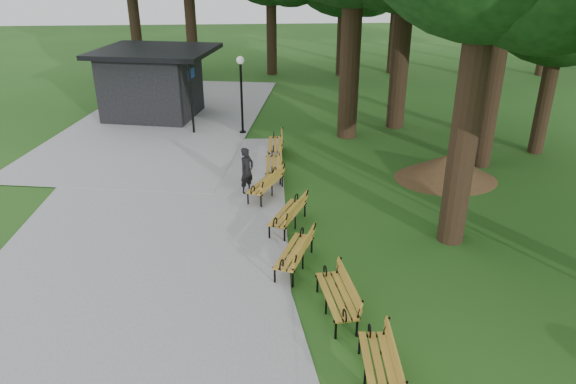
{
  "coord_description": "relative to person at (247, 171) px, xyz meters",
  "views": [
    {
      "loc": [
        -0.93,
        -10.25,
        7.13
      ],
      "look_at": [
        -0.01,
        3.08,
        1.1
      ],
      "focal_mm": 33.3,
      "sensor_mm": 36.0,
      "label": 1
    }
  ],
  "objects": [
    {
      "name": "bench_6",
      "position": [
        0.91,
        1.35,
        -0.33
      ],
      "size": [
        0.72,
        1.92,
        0.88
      ],
      "primitive_type": null,
      "rotation": [
        0.0,
        0.0,
        -1.61
      ],
      "color": "#B6862A",
      "rests_on": "ground"
    },
    {
      "name": "bench_4",
      "position": [
        1.14,
        -2.45,
        -0.33
      ],
      "size": [
        1.38,
        1.99,
        0.88
      ],
      "primitive_type": null,
      "rotation": [
        0.0,
        0.0,
        -2.01
      ],
      "color": "#B6862A",
      "rests_on": "ground"
    },
    {
      "name": "person",
      "position": [
        0.0,
        0.0,
        0.0
      ],
      "size": [
        0.64,
        0.67,
        1.54
      ],
      "primitive_type": "imported",
      "rotation": [
        0.0,
        0.0,
        0.87
      ],
      "color": "black",
      "rests_on": "ground"
    },
    {
      "name": "ground",
      "position": [
        1.15,
        -5.53,
        -0.77
      ],
      "size": [
        100.0,
        100.0,
        0.0
      ],
      "primitive_type": "plane",
      "color": "#1F4E16",
      "rests_on": "ground"
    },
    {
      "name": "lamp_post",
      "position": [
        -0.2,
        6.23,
        1.57
      ],
      "size": [
        0.32,
        0.32,
        3.27
      ],
      "color": "black",
      "rests_on": "ground"
    },
    {
      "name": "bench_1",
      "position": [
        2.32,
        -8.57,
        -0.33
      ],
      "size": [
        0.77,
        1.94,
        0.88
      ],
      "primitive_type": null,
      "rotation": [
        0.0,
        0.0,
        -1.64
      ],
      "color": "#B6862A",
      "rests_on": "ground"
    },
    {
      "name": "bench_7",
      "position": [
        1.06,
        3.45,
        -0.33
      ],
      "size": [
        0.74,
        1.93,
        0.88
      ],
      "primitive_type": null,
      "rotation": [
        0.0,
        0.0,
        -1.62
      ],
      "color": "#B6862A",
      "rests_on": "ground"
    },
    {
      "name": "dirt_mound",
      "position": [
        6.78,
        0.71,
        -0.33
      ],
      "size": [
        2.93,
        2.93,
        0.88
      ],
      "primitive_type": "cone",
      "color": "#47301C",
      "rests_on": "ground"
    },
    {
      "name": "path",
      "position": [
        -2.85,
        -2.53,
        -0.74
      ],
      "size": [
        12.0,
        38.0,
        0.06
      ],
      "primitive_type": "cube",
      "color": "#949497",
      "rests_on": "ground"
    },
    {
      "name": "bench_2",
      "position": [
        1.9,
        -6.43,
        -0.33
      ],
      "size": [
        0.83,
        1.96,
        0.88
      ],
      "primitive_type": null,
      "rotation": [
        0.0,
        0.0,
        -1.47
      ],
      "color": "#B6862A",
      "rests_on": "ground"
    },
    {
      "name": "bench_5",
      "position": [
        0.58,
        -0.29,
        -0.33
      ],
      "size": [
        1.42,
        1.99,
        0.88
      ],
      "primitive_type": null,
      "rotation": [
        0.0,
        0.0,
        -2.03
      ],
      "color": "#B6862A",
      "rests_on": "ground"
    },
    {
      "name": "bench_3",
      "position": [
        1.15,
        -4.55,
        -0.33
      ],
      "size": [
        1.3,
        2.0,
        0.88
      ],
      "primitive_type": null,
      "rotation": [
        0.0,
        0.0,
        -1.95
      ],
      "color": "#B6862A",
      "rests_on": "ground"
    },
    {
      "name": "kiosk",
      "position": [
        -4.38,
        9.12,
        0.82
      ],
      "size": [
        5.93,
        5.44,
        3.18
      ],
      "primitive_type": null,
      "rotation": [
        0.0,
        0.0,
        -0.23
      ],
      "color": "black",
      "rests_on": "ground"
    }
  ]
}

